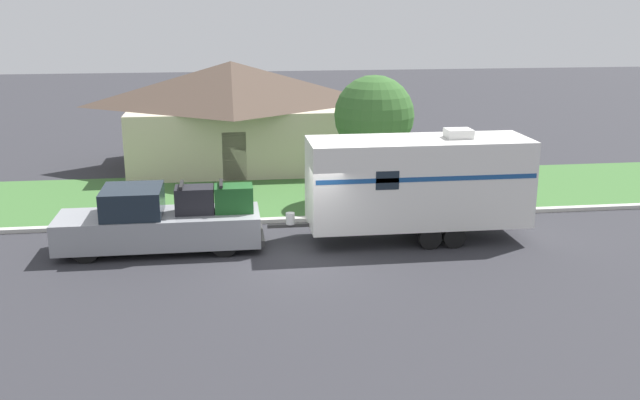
% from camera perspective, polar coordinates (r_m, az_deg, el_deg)
% --- Properties ---
extents(ground_plane, '(120.00, 120.00, 0.00)m').
position_cam_1_polar(ground_plane, '(21.04, -1.41, -4.74)').
color(ground_plane, '#2D2D33').
extents(curb_strip, '(80.00, 0.30, 0.14)m').
position_cam_1_polar(curb_strip, '(24.55, -2.36, -1.58)').
color(curb_strip, beige).
rests_on(curb_strip, ground_plane).
extents(lawn_strip, '(80.00, 7.00, 0.03)m').
position_cam_1_polar(lawn_strip, '(28.07, -3.05, 0.48)').
color(lawn_strip, '#3D6B33').
rests_on(lawn_strip, ground_plane).
extents(house_across_street, '(9.72, 6.91, 4.76)m').
position_cam_1_polar(house_across_street, '(32.95, -7.03, 6.99)').
color(house_across_street, beige).
rests_on(house_across_street, ground_plane).
extents(pickup_truck, '(6.16, 1.97, 2.07)m').
position_cam_1_polar(pickup_truck, '(22.04, -12.64, -1.70)').
color(pickup_truck, black).
rests_on(pickup_truck, ground_plane).
extents(travel_trailer, '(8.17, 2.25, 3.52)m').
position_cam_1_polar(travel_trailer, '(22.47, 7.86, 1.48)').
color(travel_trailer, black).
rests_on(travel_trailer, ground_plane).
extents(mailbox, '(0.48, 0.20, 1.23)m').
position_cam_1_polar(mailbox, '(26.61, 11.23, 1.45)').
color(mailbox, brown).
rests_on(mailbox, ground_plane).
extents(tree_in_yard, '(2.96, 2.96, 4.75)m').
position_cam_1_polar(tree_in_yard, '(26.50, 4.35, 6.75)').
color(tree_in_yard, brown).
rests_on(tree_in_yard, ground_plane).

